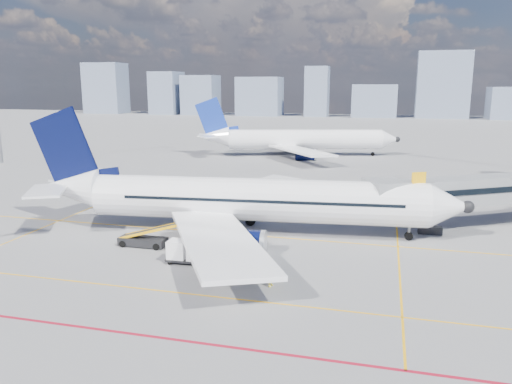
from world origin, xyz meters
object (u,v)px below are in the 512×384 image
at_px(baggage_tug, 237,258).
at_px(cargo_dolly, 188,251).
at_px(second_aircraft, 296,140).
at_px(ramp_worker, 271,274).
at_px(main_aircraft, 238,200).
at_px(belt_loader, 144,239).

xyz_separation_m(baggage_tug, cargo_dolly, (-3.98, -0.33, 0.32)).
bearing_deg(second_aircraft, ramp_worker, -95.68).
bearing_deg(ramp_worker, main_aircraft, 36.00).
distance_m(baggage_tug, ramp_worker, 4.69).
relative_size(second_aircraft, ramp_worker, 21.70).
xyz_separation_m(main_aircraft, belt_loader, (-6.75, -6.06, -2.58)).
height_order(main_aircraft, ramp_worker, main_aircraft).
bearing_deg(baggage_tug, second_aircraft, 111.25).
xyz_separation_m(main_aircraft, baggage_tug, (2.50, -8.73, -2.53)).
height_order(main_aircraft, baggage_tug, main_aircraft).
xyz_separation_m(cargo_dolly, belt_loader, (-5.27, 3.00, -0.37)).
xyz_separation_m(second_aircraft, belt_loader, (-2.90, -59.46, -2.59)).
bearing_deg(cargo_dolly, belt_loader, 149.02).
bearing_deg(ramp_worker, cargo_dolly, 78.44).
distance_m(main_aircraft, second_aircraft, 53.54).
distance_m(second_aircraft, ramp_worker, 66.09).
height_order(cargo_dolly, belt_loader, belt_loader).
bearing_deg(second_aircraft, cargo_dolly, -102.02).
height_order(belt_loader, ramp_worker, belt_loader).
bearing_deg(cargo_dolly, second_aircraft, 90.84).
height_order(second_aircraft, cargo_dolly, second_aircraft).
xyz_separation_m(second_aircraft, cargo_dolly, (2.37, -62.46, -2.22)).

